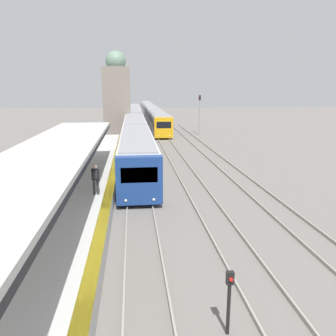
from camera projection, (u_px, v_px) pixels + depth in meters
platform_canopy at (53, 150)px, 16.21m from camera, size 4.00×24.91×2.82m
person_on_platform at (95, 177)px, 17.67m from camera, size 0.40×0.40×1.66m
train_near at (134, 122)px, 49.41m from camera, size 2.63×64.96×3.11m
train_far at (151, 112)px, 72.46m from camera, size 2.52×60.61×3.10m
signal_post_near at (229, 296)px, 8.80m from camera, size 0.20×0.21×1.91m
signal_mast_far at (199, 110)px, 48.03m from camera, size 0.28×0.29×5.74m
distant_domed_building at (117, 95)px, 49.27m from camera, size 4.00×4.00×12.10m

